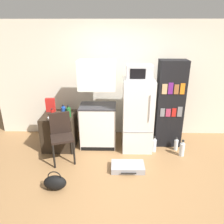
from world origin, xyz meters
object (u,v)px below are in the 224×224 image
(refrigerator, at_px, (137,115))
(bowl, at_px, (52,118))
(water_bottle_middle, at_px, (182,149))
(cereal_box, at_px, (50,105))
(water_bottle_back, at_px, (154,145))
(microwave, at_px, (139,72))
(water_bottle_front, at_px, (176,145))
(chair, at_px, (61,132))
(handbag, at_px, (55,183))
(bookshelf, at_px, (170,104))
(kitchen_hutch, at_px, (98,109))
(bottle_green_tall, at_px, (69,112))
(side_table, at_px, (60,131))
(bottle_blue_soda, at_px, (64,111))
(suitcase_large_flat, at_px, (128,167))
(bottle_ketchup_red, at_px, (52,113))

(refrigerator, bearing_deg, bowl, -171.73)
(refrigerator, relative_size, water_bottle_middle, 4.28)
(cereal_box, distance_m, water_bottle_back, 2.34)
(microwave, height_order, water_bottle_front, microwave)
(chair, height_order, water_bottle_back, chair)
(refrigerator, height_order, water_bottle_front, refrigerator)
(handbag, bearing_deg, water_bottle_middle, 24.32)
(bookshelf, height_order, water_bottle_middle, bookshelf)
(cereal_box, distance_m, handbag, 1.77)
(kitchen_hutch, distance_m, bowl, 0.94)
(bottle_green_tall, height_order, water_bottle_back, bottle_green_tall)
(bookshelf, bearing_deg, water_bottle_front, -61.95)
(bowl, relative_size, chair, 0.17)
(bowl, xyz_separation_m, handbag, (0.31, -1.13, -0.63))
(bookshelf, bearing_deg, microwave, -166.93)
(side_table, xyz_separation_m, cereal_box, (-0.20, 0.18, 0.51))
(chair, bearing_deg, microwave, -0.54)
(bowl, distance_m, water_bottle_middle, 2.66)
(water_bottle_front, bearing_deg, microwave, 171.97)
(chair, bearing_deg, refrigerator, -0.50)
(bookshelf, height_order, bottle_blue_soda, bookshelf)
(side_table, distance_m, cereal_box, 0.58)
(cereal_box, relative_size, suitcase_large_flat, 0.50)
(chair, height_order, handbag, chair)
(refrigerator, xyz_separation_m, cereal_box, (-1.83, 0.17, 0.14))
(refrigerator, distance_m, bowl, 1.72)
(microwave, distance_m, chair, 1.87)
(refrigerator, height_order, bottle_ketchup_red, refrigerator)
(bookshelf, height_order, bowl, bookshelf)
(bottle_blue_soda, bearing_deg, microwave, 2.52)
(microwave, height_order, bowl, microwave)
(side_table, height_order, cereal_box, cereal_box)
(side_table, height_order, handbag, side_table)
(suitcase_large_flat, bearing_deg, water_bottle_middle, 23.36)
(bookshelf, bearing_deg, water_bottle_back, -132.83)
(bookshelf, bearing_deg, kitchen_hutch, -176.51)
(microwave, distance_m, bottle_green_tall, 1.60)
(water_bottle_front, bearing_deg, handbag, -150.45)
(bottle_blue_soda, distance_m, bowl, 0.28)
(side_table, distance_m, microwave, 2.06)
(suitcase_large_flat, height_order, handbag, handbag)
(kitchen_hutch, bearing_deg, bottle_green_tall, -163.79)
(microwave, relative_size, bookshelf, 0.27)
(bookshelf, relative_size, water_bottle_front, 6.38)
(kitchen_hutch, bearing_deg, microwave, -4.67)
(bookshelf, height_order, chair, bookshelf)
(cereal_box, height_order, handbag, cereal_box)
(refrigerator, xyz_separation_m, water_bottle_back, (0.35, -0.19, -0.60))
(water_bottle_back, bearing_deg, bookshelf, 47.17)
(refrigerator, relative_size, handbag, 4.11)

